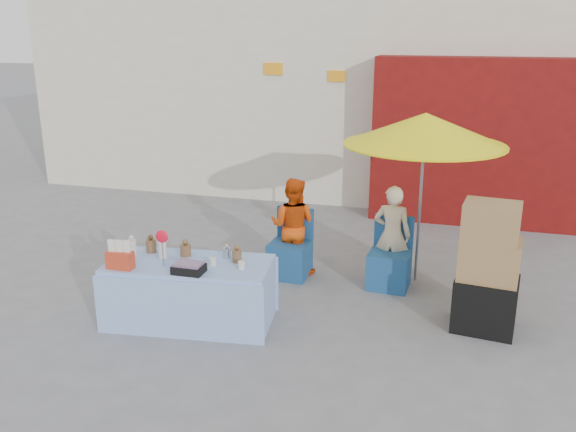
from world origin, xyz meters
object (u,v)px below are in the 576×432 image
(market_table, at_px, (190,291))
(chair_right, at_px, (389,267))
(chair_left, at_px, (290,257))
(vendor_beige, at_px, (392,235))
(umbrella, at_px, (425,130))
(box_stack, at_px, (488,272))
(vendor_orange, at_px, (293,226))

(market_table, relative_size, chair_right, 2.17)
(market_table, bearing_deg, chair_left, 58.39)
(chair_left, height_order, vendor_beige, vendor_beige)
(vendor_beige, xyz_separation_m, umbrella, (0.30, 0.15, 1.27))
(box_stack, bearing_deg, vendor_beige, 138.32)
(market_table, relative_size, box_stack, 1.34)
(market_table, bearing_deg, umbrella, 31.75)
(chair_left, distance_m, umbrella, 2.27)
(chair_left, height_order, umbrella, umbrella)
(chair_left, distance_m, vendor_orange, 0.39)
(vendor_orange, distance_m, umbrella, 2.01)
(chair_right, distance_m, umbrella, 1.69)
(chair_left, bearing_deg, chair_right, 3.63)
(box_stack, bearing_deg, chair_right, 142.52)
(chair_left, relative_size, chair_right, 1.00)
(vendor_beige, bearing_deg, market_table, 43.67)
(vendor_orange, relative_size, umbrella, 0.60)
(box_stack, bearing_deg, chair_left, 160.43)
(market_table, relative_size, umbrella, 0.88)
(chair_left, bearing_deg, umbrella, 14.03)
(market_table, distance_m, chair_left, 1.66)
(vendor_orange, relative_size, box_stack, 0.90)
(chair_right, bearing_deg, chair_left, -176.37)
(vendor_orange, xyz_separation_m, vendor_beige, (1.25, 0.00, -0.00))
(box_stack, bearing_deg, market_table, -167.49)
(vendor_orange, xyz_separation_m, box_stack, (2.33, -0.96, 0.01))
(market_table, distance_m, chair_right, 2.46)
(umbrella, xyz_separation_m, box_stack, (0.78, -1.11, -1.26))
(vendor_beige, xyz_separation_m, box_stack, (1.08, -0.96, 0.02))
(market_table, bearing_deg, chair_right, 30.89)
(market_table, relative_size, vendor_orange, 1.48)
(vendor_beige, distance_m, umbrella, 1.32)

